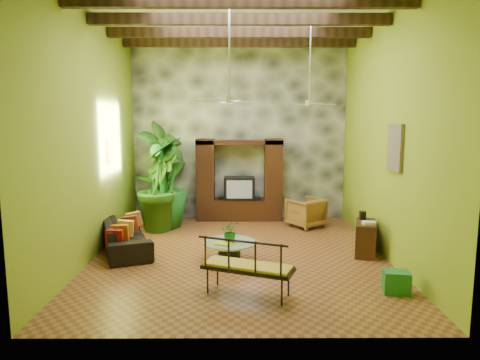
{
  "coord_description": "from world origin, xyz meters",
  "views": [
    {
      "loc": [
        -0.03,
        -8.74,
        2.84
      ],
      "look_at": [
        0.01,
        0.2,
        1.56
      ],
      "focal_mm": 32.0,
      "sensor_mm": 36.0,
      "label": 1
    }
  ],
  "objects_px": {
    "tall_plant_b": "(157,186)",
    "tall_plant_c": "(162,183)",
    "iron_bench": "(248,264)",
    "side_console": "(365,238)",
    "ceiling_fan_back": "(309,94)",
    "entertainment_center": "(239,186)",
    "wicker_armchair": "(306,212)",
    "coffee_table": "(229,248)",
    "sofa": "(126,236)",
    "ceiling_fan_front": "(229,89)",
    "tall_plant_a": "(164,171)",
    "green_bin": "(396,282)"
  },
  "relations": [
    {
      "from": "entertainment_center",
      "to": "sofa",
      "type": "xyz_separation_m",
      "value": [
        -2.48,
        -2.86,
        -0.64
      ]
    },
    {
      "from": "tall_plant_c",
      "to": "coffee_table",
      "type": "relative_size",
      "value": 2.22
    },
    {
      "from": "sofa",
      "to": "iron_bench",
      "type": "xyz_separation_m",
      "value": [
        2.6,
        -2.45,
        0.22
      ]
    },
    {
      "from": "ceiling_fan_back",
      "to": "entertainment_center",
      "type": "bearing_deg",
      "value": 129.57
    },
    {
      "from": "ceiling_fan_front",
      "to": "sofa",
      "type": "distance_m",
      "value": 3.89
    },
    {
      "from": "tall_plant_c",
      "to": "side_console",
      "type": "height_order",
      "value": "tall_plant_c"
    },
    {
      "from": "tall_plant_b",
      "to": "ceiling_fan_front",
      "type": "bearing_deg",
      "value": -52.42
    },
    {
      "from": "ceiling_fan_back",
      "to": "side_console",
      "type": "bearing_deg",
      "value": -48.77
    },
    {
      "from": "tall_plant_c",
      "to": "coffee_table",
      "type": "bearing_deg",
      "value": -56.44
    },
    {
      "from": "ceiling_fan_front",
      "to": "tall_plant_b",
      "type": "bearing_deg",
      "value": 127.58
    },
    {
      "from": "iron_bench",
      "to": "entertainment_center",
      "type": "bearing_deg",
      "value": 113.02
    },
    {
      "from": "tall_plant_b",
      "to": "tall_plant_c",
      "type": "xyz_separation_m",
      "value": [
        0.07,
        0.25,
        0.06
      ]
    },
    {
      "from": "ceiling_fan_front",
      "to": "wicker_armchair",
      "type": "xyz_separation_m",
      "value": [
        1.97,
        2.75,
        -3.02
      ]
    },
    {
      "from": "sofa",
      "to": "ceiling_fan_back",
      "type": "bearing_deg",
      "value": -98.13
    },
    {
      "from": "entertainment_center",
      "to": "ceiling_fan_back",
      "type": "distance_m",
      "value": 3.5
    },
    {
      "from": "coffee_table",
      "to": "ceiling_fan_front",
      "type": "bearing_deg",
      "value": 53.46
    },
    {
      "from": "sofa",
      "to": "wicker_armchair",
      "type": "height_order",
      "value": "wicker_armchair"
    },
    {
      "from": "side_console",
      "to": "green_bin",
      "type": "relative_size",
      "value": 2.08
    },
    {
      "from": "coffee_table",
      "to": "side_console",
      "type": "relative_size",
      "value": 1.23
    },
    {
      "from": "tall_plant_a",
      "to": "wicker_armchair",
      "type": "bearing_deg",
      "value": -9.98
    },
    {
      "from": "entertainment_center",
      "to": "tall_plant_a",
      "type": "distance_m",
      "value": 2.14
    },
    {
      "from": "entertainment_center",
      "to": "tall_plant_b",
      "type": "height_order",
      "value": "entertainment_center"
    },
    {
      "from": "ceiling_fan_front",
      "to": "ceiling_fan_back",
      "type": "height_order",
      "value": "same"
    },
    {
      "from": "sofa",
      "to": "wicker_armchair",
      "type": "bearing_deg",
      "value": -84.82
    },
    {
      "from": "ceiling_fan_back",
      "to": "tall_plant_a",
      "type": "xyz_separation_m",
      "value": [
        -3.69,
        1.83,
        -1.99
      ]
    },
    {
      "from": "coffee_table",
      "to": "sofa",
      "type": "bearing_deg",
      "value": 162.89
    },
    {
      "from": "tall_plant_b",
      "to": "iron_bench",
      "type": "xyz_separation_m",
      "value": [
        2.23,
        -4.25,
        -0.59
      ]
    },
    {
      "from": "entertainment_center",
      "to": "wicker_armchair",
      "type": "bearing_deg",
      "value": -23.87
    },
    {
      "from": "sofa",
      "to": "tall_plant_b",
      "type": "height_order",
      "value": "tall_plant_b"
    },
    {
      "from": "coffee_table",
      "to": "green_bin",
      "type": "height_order",
      "value": "coffee_table"
    },
    {
      "from": "wicker_armchair",
      "to": "tall_plant_c",
      "type": "height_order",
      "value": "tall_plant_c"
    },
    {
      "from": "side_console",
      "to": "green_bin",
      "type": "xyz_separation_m",
      "value": [
        -0.08,
        -2.03,
        -0.17
      ]
    },
    {
      "from": "ceiling_fan_back",
      "to": "tall_plant_b",
      "type": "relative_size",
      "value": 0.82
    },
    {
      "from": "wicker_armchair",
      "to": "coffee_table",
      "type": "relative_size",
      "value": 0.78
    },
    {
      "from": "entertainment_center",
      "to": "ceiling_fan_back",
      "type": "height_order",
      "value": "ceiling_fan_back"
    },
    {
      "from": "ceiling_fan_front",
      "to": "green_bin",
      "type": "relative_size",
      "value": 4.44
    },
    {
      "from": "entertainment_center",
      "to": "iron_bench",
      "type": "relative_size",
      "value": 1.54
    },
    {
      "from": "wicker_armchair",
      "to": "entertainment_center",
      "type": "bearing_deg",
      "value": -59.24
    },
    {
      "from": "side_console",
      "to": "coffee_table",
      "type": "bearing_deg",
      "value": -155.74
    },
    {
      "from": "tall_plant_c",
      "to": "iron_bench",
      "type": "height_order",
      "value": "tall_plant_c"
    },
    {
      "from": "sofa",
      "to": "wicker_armchair",
      "type": "distance_m",
      "value": 4.73
    },
    {
      "from": "iron_bench",
      "to": "side_console",
      "type": "xyz_separation_m",
      "value": [
        2.53,
        2.18,
        -0.19
      ]
    },
    {
      "from": "wicker_armchair",
      "to": "tall_plant_c",
      "type": "relative_size",
      "value": 0.35
    },
    {
      "from": "entertainment_center",
      "to": "coffee_table",
      "type": "bearing_deg",
      "value": -93.44
    },
    {
      "from": "wicker_armchair",
      "to": "coffee_table",
      "type": "bearing_deg",
      "value": 19.06
    },
    {
      "from": "tall_plant_b",
      "to": "coffee_table",
      "type": "bearing_deg",
      "value": -52.83
    },
    {
      "from": "wicker_armchair",
      "to": "side_console",
      "type": "xyz_separation_m",
      "value": [
        0.88,
        -2.35,
        -0.03
      ]
    },
    {
      "from": "entertainment_center",
      "to": "tall_plant_b",
      "type": "xyz_separation_m",
      "value": [
        -2.11,
        -1.06,
        0.16
      ]
    },
    {
      "from": "ceiling_fan_front",
      "to": "tall_plant_c",
      "type": "xyz_separation_m",
      "value": [
        -1.84,
        2.73,
        -2.21
      ]
    },
    {
      "from": "coffee_table",
      "to": "iron_bench",
      "type": "relative_size",
      "value": 0.69
    }
  ]
}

